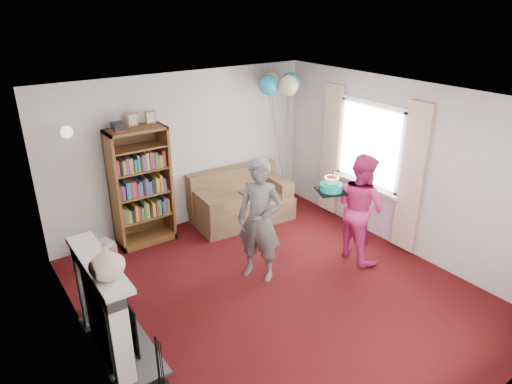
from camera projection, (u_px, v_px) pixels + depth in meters
ground at (278, 292)px, 5.91m from camera, size 5.00×5.00×0.00m
wall_back at (184, 151)px, 7.30m from camera, size 4.50×0.02×2.50m
wall_left at (87, 263)px, 4.22m from camera, size 0.02×5.00×2.50m
wall_right at (403, 167)px, 6.60m from camera, size 0.02×5.00×2.50m
ceiling at (282, 99)px, 4.92m from camera, size 4.50×5.00×0.01m
fireplace at (109, 311)px, 4.75m from camera, size 0.55×1.80×1.12m
window_bay at (369, 160)px, 7.05m from camera, size 0.14×2.02×2.20m
wall_sconce at (67, 132)px, 6.02m from camera, size 0.16×0.23×0.16m
bookcase at (140, 187)px, 6.84m from camera, size 0.86×0.42×2.02m
sofa at (240, 201)px, 7.74m from camera, size 1.62×0.86×0.86m
wicker_basket at (102, 256)px, 6.42m from camera, size 0.42×0.42×0.38m
person_striped at (260, 220)px, 5.94m from camera, size 0.67×0.74×1.69m
person_magenta at (360, 208)px, 6.42m from camera, size 0.64×0.80×1.58m
birthday_cake at (331, 187)px, 6.24m from camera, size 0.37×0.37×0.22m
balloons at (280, 84)px, 7.44m from camera, size 0.77×0.77×1.73m
mantel_vase at (106, 262)px, 4.17m from camera, size 0.37×0.37×0.34m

